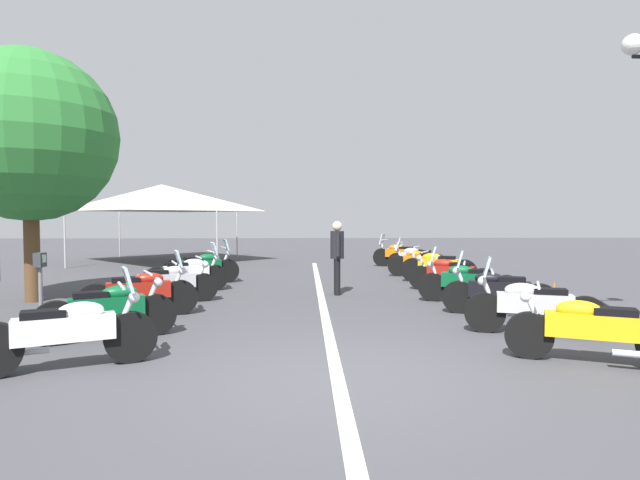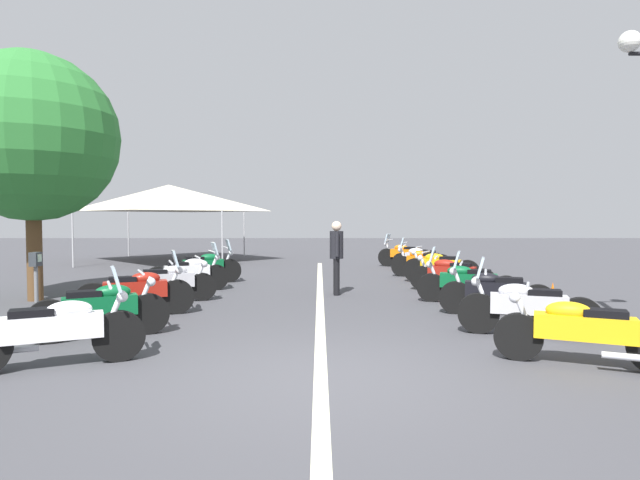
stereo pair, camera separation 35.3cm
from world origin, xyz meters
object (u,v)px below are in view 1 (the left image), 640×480
at_px(motorcycle_right_row_4, 450,273).
at_px(roadside_tree_0, 29,136).
at_px(motorcycle_left_row_3, 168,282).
at_px(event_tent, 162,198).
at_px(motorcycle_right_row_1, 532,305).
at_px(motorcycle_right_row_3, 468,281).
at_px(parking_meter, 40,278).
at_px(motorcycle_left_row_2, 141,292).
at_px(motorcycle_right_row_0, 592,329).
at_px(bystander_1, 337,252).
at_px(motorcycle_left_row_0, 68,331).
at_px(traffic_cone_1, 554,298).
at_px(motorcycle_right_row_2, 497,291).
at_px(motorcycle_left_row_4, 188,273).
at_px(motorcycle_right_row_6, 419,262).
at_px(motorcycle_right_row_7, 416,258).
at_px(motorcycle_right_row_8, 400,254).
at_px(motorcycle_right_row_5, 438,266).
at_px(motorcycle_left_row_1, 109,309).
at_px(motorcycle_left_row_5, 202,267).

xyz_separation_m(motorcycle_right_row_4, roadside_tree_0, (-1.32, 9.52, 3.13)).
distance_m(motorcycle_left_row_3, event_tent, 11.14).
distance_m(motorcycle_right_row_1, motorcycle_right_row_3, 3.07).
xyz_separation_m(parking_meter, event_tent, (13.48, 1.85, 1.75)).
relative_size(motorcycle_left_row_2, motorcycle_right_row_1, 1.00).
height_order(motorcycle_right_row_0, parking_meter, parking_meter).
relative_size(motorcycle_left_row_2, bystander_1, 1.17).
bearing_deg(motorcycle_left_row_0, motorcycle_left_row_3, 66.11).
bearing_deg(traffic_cone_1, roadside_tree_0, 81.11).
bearing_deg(motorcycle_right_row_2, bystander_1, -24.13).
xyz_separation_m(motorcycle_left_row_4, motorcycle_right_row_6, (3.10, -6.43, -0.00)).
xyz_separation_m(traffic_cone_1, roadside_tree_0, (1.67, 10.67, 3.28)).
distance_m(bystander_1, event_tent, 11.64).
relative_size(motorcycle_right_row_0, event_tent, 0.33).
bearing_deg(motorcycle_right_row_3, motorcycle_right_row_7, -75.62).
xyz_separation_m(motorcycle_left_row_2, motorcycle_right_row_1, (-1.62, -6.56, -0.00)).
xyz_separation_m(motorcycle_right_row_0, motorcycle_right_row_2, (3.24, -0.03, 0.01)).
xyz_separation_m(motorcycle_right_row_3, traffic_cone_1, (-1.30, -1.25, -0.17)).
bearing_deg(event_tent, motorcycle_right_row_6, -121.15).
distance_m(motorcycle_left_row_4, bystander_1, 3.73).
distance_m(motorcycle_right_row_2, parking_meter, 7.85).
bearing_deg(event_tent, roadside_tree_0, -179.89).
xyz_separation_m(motorcycle_right_row_4, motorcycle_right_row_8, (6.30, 0.09, 0.03)).
xyz_separation_m(motorcycle_right_row_5, motorcycle_right_row_7, (3.04, -0.05, -0.02)).
distance_m(motorcycle_left_row_0, traffic_cone_1, 8.33).
bearing_deg(motorcycle_right_row_7, motorcycle_left_row_1, 82.86).
bearing_deg(motorcycle_left_row_1, motorcycle_left_row_3, 63.76).
relative_size(motorcycle_right_row_3, event_tent, 0.35).
xyz_separation_m(motorcycle_left_row_5, motorcycle_right_row_8, (4.66, -6.37, 0.00)).
height_order(motorcycle_left_row_0, motorcycle_left_row_4, same).
xyz_separation_m(motorcycle_right_row_3, motorcycle_right_row_6, (4.84, -0.04, 0.01)).
xyz_separation_m(motorcycle_right_row_5, parking_meter, (-6.27, 7.81, 0.43)).
height_order(motorcycle_left_row_1, motorcycle_right_row_0, motorcycle_left_row_1).
xyz_separation_m(motorcycle_right_row_2, roadside_tree_0, (1.79, 9.53, 3.11)).
bearing_deg(roadside_tree_0, motorcycle_right_row_2, -100.63).
xyz_separation_m(motorcycle_left_row_0, motorcycle_left_row_1, (1.52, 0.09, -0.01)).
xyz_separation_m(bystander_1, roadside_tree_0, (-0.82, 6.68, 2.55)).
bearing_deg(motorcycle_left_row_2, motorcycle_right_row_3, -8.14).
bearing_deg(event_tent, motorcycle_left_row_5, -156.96).
bearing_deg(motorcycle_left_row_0, motorcycle_right_row_2, 2.19).
relative_size(motorcycle_left_row_2, event_tent, 0.33).
bearing_deg(motorcycle_right_row_6, roadside_tree_0, 40.75).
bearing_deg(motorcycle_left_row_3, motorcycle_right_row_6, 14.46).
relative_size(motorcycle_left_row_0, motorcycle_right_row_7, 1.08).
distance_m(motorcycle_right_row_4, motorcycle_right_row_6, 3.16).
relative_size(motorcycle_right_row_3, roadside_tree_0, 0.39).
xyz_separation_m(motorcycle_right_row_2, parking_meter, (-1.48, 7.69, 0.44)).
height_order(motorcycle_left_row_3, roadside_tree_0, roadside_tree_0).
xyz_separation_m(motorcycle_right_row_2, motorcycle_right_row_3, (1.42, 0.11, 0.00)).
relative_size(motorcycle_right_row_3, traffic_cone_1, 3.43).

